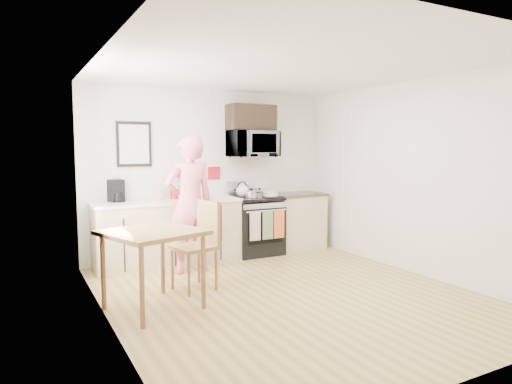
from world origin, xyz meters
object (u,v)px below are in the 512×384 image
range (256,227)px  person (190,204)px  chair (204,232)px  cake (271,194)px  microwave (252,144)px  dining_table (153,239)px

range → person: 1.49m
chair → cake: chair is taller
range → microwave: microwave is taller
person → cake: size_ratio=6.64×
dining_table → cake: size_ratio=3.48×
person → chair: size_ratio=1.77×
range → chair: size_ratio=1.09×
range → chair: 1.88m
microwave → dining_table: (-2.14, -1.82, -1.01)m
chair → dining_table: bearing=-160.4°
microwave → person: size_ratio=0.40×
microwave → cake: 0.86m
range → microwave: bearing=90.1°
microwave → dining_table: 2.99m
person → dining_table: size_ratio=1.90×
person → chair: 0.78m
microwave → range: bearing=-89.9°
range → chair: range is taller
person → range: bearing=-158.1°
microwave → cake: bearing=-55.1°
cake → microwave: bearing=124.9°
person → cake: 1.53m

